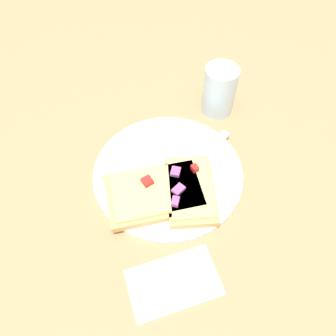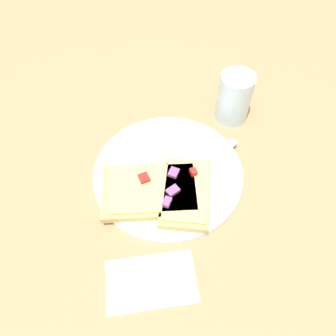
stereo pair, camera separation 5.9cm
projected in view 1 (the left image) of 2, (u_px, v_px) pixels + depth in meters
name	position (u px, v px, depth m)	size (l,w,h in m)	color
ground_plane	(168.00, 175.00, 0.61)	(4.00, 4.00, 0.00)	#9E7A51
plate	(168.00, 173.00, 0.60)	(0.27, 0.27, 0.01)	white
fork	(152.00, 158.00, 0.61)	(0.19, 0.11, 0.01)	silver
knife	(199.00, 161.00, 0.61)	(0.19, 0.13, 0.01)	silver
pizza_slice_main	(157.00, 193.00, 0.56)	(0.18, 0.12, 0.03)	tan
pizza_slice_corner	(190.00, 189.00, 0.56)	(0.11, 0.15, 0.03)	tan
crumb_scatter	(129.00, 177.00, 0.58)	(0.13, 0.04, 0.01)	tan
drinking_glass	(219.00, 91.00, 0.66)	(0.07, 0.07, 0.10)	silver
napkin	(174.00, 282.00, 0.49)	(0.14, 0.08, 0.01)	silver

